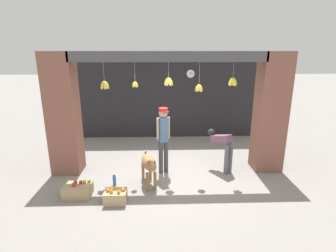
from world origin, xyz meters
name	(u,v)px	position (x,y,z in m)	size (l,w,h in m)	color
ground_plane	(169,174)	(0.00, 0.00, 0.00)	(60.00, 60.00, 0.00)	gray
shop_back_wall	(165,96)	(0.00, 3.08, 1.49)	(6.43, 0.12, 2.99)	#232326
shop_pillar_left	(63,115)	(-2.57, 0.30, 1.49)	(0.70, 0.60, 2.99)	brown
shop_pillar_right	(270,113)	(2.57, 0.30, 1.49)	(0.70, 0.60, 2.99)	brown
storefront_awning	(169,59)	(0.01, 0.12, 2.82)	(4.53, 0.29, 0.93)	#4C4C51
dog	(149,164)	(-0.47, -0.56, 0.54)	(0.45, 1.05, 0.77)	#9E7042
shopkeeper	(163,135)	(-0.13, 0.13, 0.99)	(0.33, 0.30, 1.68)	#424247
worker_stooping	(223,146)	(1.38, 0.19, 0.68)	(0.57, 0.71, 1.02)	#56565B
fruit_crate_oranges	(115,196)	(-1.13, -1.24, 0.14)	(0.45, 0.35, 0.33)	tan
fruit_crate_apples	(78,190)	(-1.97, -0.96, 0.13)	(0.57, 0.43, 0.32)	tan
water_bottle	(114,180)	(-1.27, -0.50, 0.12)	(0.08, 0.08, 0.25)	#2D60AD
wall_clock	(191,74)	(0.86, 3.00, 2.25)	(0.29, 0.03, 0.29)	black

